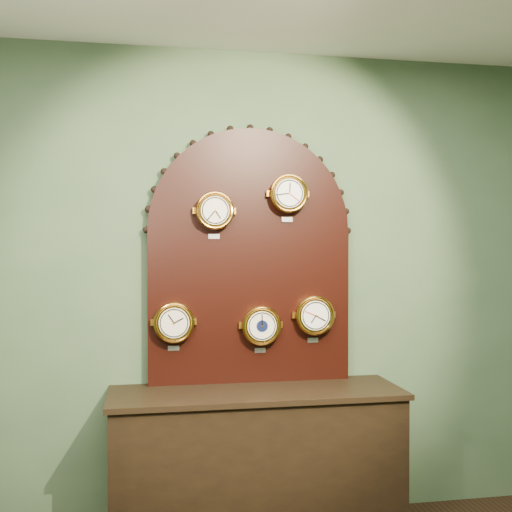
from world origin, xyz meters
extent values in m
plane|color=#445D40|center=(0.00, 2.50, 1.40)|extent=(4.00, 0.00, 4.00)
cube|color=black|center=(0.00, 2.23, 0.40)|extent=(1.60, 0.50, 0.80)
cube|color=black|center=(0.00, 2.45, 1.28)|extent=(1.20, 0.06, 0.90)
cylinder|color=black|center=(0.00, 2.45, 1.73)|extent=(1.20, 0.06, 1.20)
cylinder|color=#C58529|center=(-0.22, 2.39, 1.84)|extent=(0.20, 0.08, 0.20)
torus|color=#C58529|center=(-0.22, 2.36, 1.84)|extent=(0.22, 0.02, 0.22)
cylinder|color=#EEE2CA|center=(-0.22, 2.35, 1.84)|extent=(0.16, 0.01, 0.16)
cube|color=#B8B8C0|center=(-0.22, 2.42, 1.69)|extent=(0.07, 0.01, 0.03)
cylinder|color=#C58529|center=(0.22, 2.39, 1.94)|extent=(0.21, 0.08, 0.21)
torus|color=#C58529|center=(0.22, 2.36, 1.94)|extent=(0.23, 0.02, 0.23)
cylinder|color=white|center=(0.22, 2.35, 1.94)|extent=(0.17, 0.01, 0.17)
cube|color=#B8B8C0|center=(0.22, 2.42, 1.79)|extent=(0.07, 0.01, 0.03)
cylinder|color=#C58529|center=(-0.45, 2.39, 1.20)|extent=(0.22, 0.08, 0.22)
torus|color=#C58529|center=(-0.45, 2.36, 1.20)|extent=(0.23, 0.02, 0.23)
cylinder|color=#EEE2CA|center=(-0.45, 2.35, 1.20)|extent=(0.17, 0.01, 0.17)
cube|color=#B8B8C0|center=(-0.45, 2.42, 1.05)|extent=(0.06, 0.01, 0.03)
cylinder|color=#C58529|center=(0.05, 2.39, 1.17)|extent=(0.21, 0.08, 0.21)
torus|color=#C58529|center=(0.05, 2.36, 1.17)|extent=(0.23, 0.02, 0.23)
cylinder|color=#EEE2CA|center=(0.05, 2.35, 1.17)|extent=(0.17, 0.01, 0.17)
cube|color=#B8B8C0|center=(0.05, 2.42, 1.02)|extent=(0.07, 0.01, 0.03)
cylinder|color=#0B1233|center=(0.05, 2.35, 1.17)|extent=(0.07, 0.00, 0.07)
cylinder|color=#C58529|center=(0.38, 2.39, 1.23)|extent=(0.22, 0.08, 0.22)
torus|color=#C58529|center=(0.38, 2.36, 1.23)|extent=(0.24, 0.02, 0.24)
cylinder|color=white|center=(0.38, 2.35, 1.23)|extent=(0.17, 0.01, 0.17)
cube|color=#B8B8C0|center=(0.38, 2.42, 1.07)|extent=(0.06, 0.01, 0.03)
camera|label=1|loc=(-0.62, -1.16, 1.64)|focal=43.35mm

